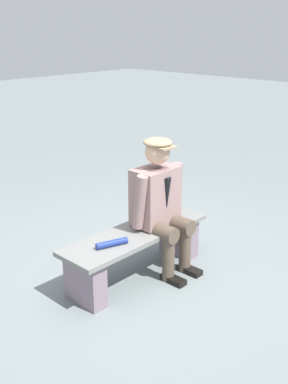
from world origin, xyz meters
name	(u,v)px	position (x,y,z in m)	size (l,w,h in m)	color
ground_plane	(136,275)	(0.00, 0.00, 0.00)	(30.00, 30.00, 0.00)	slate
bench	(136,248)	(0.00, 0.00, 0.28)	(1.48, 0.45, 0.44)	gray
seated_man	(160,200)	(-0.25, 0.06, 0.68)	(0.59, 0.58, 1.25)	gray
rolled_magazine	(112,243)	(0.34, 0.05, 0.46)	(0.05, 0.05, 0.28)	navy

